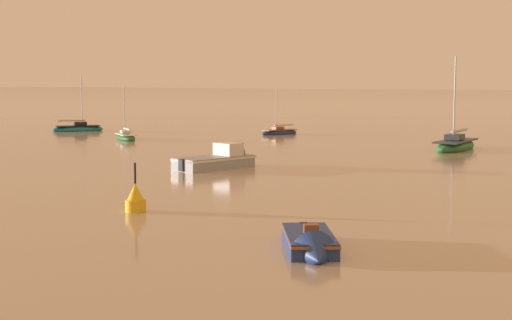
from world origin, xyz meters
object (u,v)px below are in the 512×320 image
sailboat_moored_3 (126,137)px  sailboat_moored_1 (456,146)px  channel_buoy (135,201)px  sailboat_moored_0 (279,132)px  motorboat_moored_3 (225,162)px  motorboat_moored_0 (311,247)px  sailboat_moored_2 (78,129)px

sailboat_moored_3 → sailboat_moored_1: bearing=-131.7°
sailboat_moored_1 → channel_buoy: bearing=-4.8°
sailboat_moored_0 → channel_buoy: (14.94, -43.71, 0.24)m
motorboat_moored_3 → sailboat_moored_1: bearing=-10.4°
sailboat_moored_0 → sailboat_moored_3: size_ratio=0.94×
motorboat_moored_0 → sailboat_moored_3: (-34.74, 34.45, 0.02)m
sailboat_moored_1 → channel_buoy: (-5.24, -35.33, 0.12)m
channel_buoy → sailboat_moored_3: bearing=128.8°
sailboat_moored_2 → sailboat_moored_3: bearing=-79.9°
sailboat_moored_3 → motorboat_moored_3: 24.81m
sailboat_moored_2 → motorboat_moored_3: bearing=-84.8°
sailboat_moored_0 → sailboat_moored_2: sailboat_moored_2 is taller
sailboat_moored_1 → sailboat_moored_3: 30.39m
motorboat_moored_0 → motorboat_moored_3: motorboat_moored_3 is taller
motorboat_moored_0 → sailboat_moored_2: sailboat_moored_2 is taller
motorboat_moored_0 → sailboat_moored_0: 53.40m
sailboat_moored_3 → motorboat_moored_3: sailboat_moored_3 is taller
sailboat_moored_1 → channel_buoy: 35.71m
sailboat_moored_3 → sailboat_moored_0: bearing=-87.8°
sailboat_moored_0 → motorboat_moored_3: (9.93, -27.73, 0.14)m
channel_buoy → sailboat_moored_0: bearing=108.9°
motorboat_moored_0 → sailboat_moored_3: bearing=-165.5°
sailboat_moored_3 → motorboat_moored_0: bearing=175.1°
sailboat_moored_3 → channel_buoy: bearing=168.7°
sailboat_moored_2 → channel_buoy: size_ratio=2.69×
motorboat_moored_0 → motorboat_moored_3: (-14.92, 19.54, 0.15)m
sailboat_moored_1 → sailboat_moored_2: 41.97m
motorboat_moored_0 → channel_buoy: channel_buoy is taller
sailboat_moored_2 → sailboat_moored_3: sailboat_moored_2 is taller
sailboat_moored_1 → sailboat_moored_3: (-30.07, -4.43, -0.11)m
sailboat_moored_2 → motorboat_moored_3: (31.66, -21.55, 0.09)m
motorboat_moored_0 → sailboat_moored_3: 48.92m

